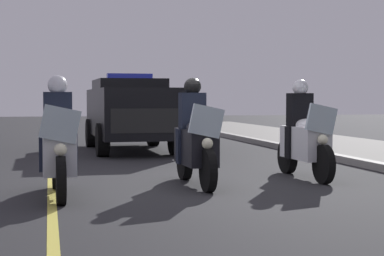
% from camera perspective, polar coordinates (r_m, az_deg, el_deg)
% --- Properties ---
extents(ground_plane, '(80.00, 80.00, 0.00)m').
position_cam_1_polar(ground_plane, '(10.04, 0.46, -5.23)').
color(ground_plane, '#28282B').
extents(lane_stripe_center, '(48.00, 0.12, 0.01)m').
position_cam_1_polar(lane_stripe_center, '(9.78, -12.68, -5.49)').
color(lane_stripe_center, '#E0D14C').
rests_on(lane_stripe_center, ground).
extents(police_motorcycle_lead_left, '(2.14, 0.57, 1.72)m').
position_cam_1_polar(police_motorcycle_lead_left, '(9.04, -12.07, -1.71)').
color(police_motorcycle_lead_left, black).
rests_on(police_motorcycle_lead_left, ground).
extents(police_motorcycle_lead_right, '(2.14, 0.57, 1.72)m').
position_cam_1_polar(police_motorcycle_lead_right, '(9.95, 0.30, -1.25)').
color(police_motorcycle_lead_right, black).
rests_on(police_motorcycle_lead_right, ground).
extents(police_motorcycle_trailing, '(2.14, 0.57, 1.72)m').
position_cam_1_polar(police_motorcycle_trailing, '(11.02, 10.18, -0.91)').
color(police_motorcycle_trailing, black).
rests_on(police_motorcycle_trailing, ground).
extents(police_suv, '(4.95, 2.16, 2.05)m').
position_cam_1_polar(police_suv, '(16.71, -5.66, 1.59)').
color(police_suv, black).
rests_on(police_suv, ground).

